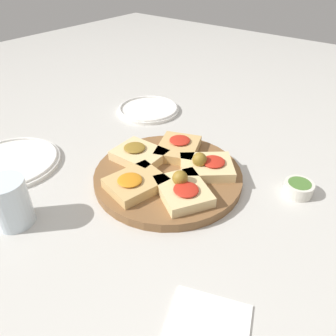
% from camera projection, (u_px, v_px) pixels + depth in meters
% --- Properties ---
extents(ground_plane, '(3.00, 3.00, 0.00)m').
position_uv_depth(ground_plane, '(168.00, 179.00, 0.78)').
color(ground_plane, beige).
extents(serving_board, '(0.35, 0.35, 0.02)m').
position_uv_depth(serving_board, '(168.00, 176.00, 0.77)').
color(serving_board, brown).
rests_on(serving_board, ground_plane).
extents(focaccia_slice_0, '(0.14, 0.15, 0.05)m').
position_uv_depth(focaccia_slice_0, '(183.00, 189.00, 0.69)').
color(focaccia_slice_0, '#E5C689').
rests_on(focaccia_slice_0, serving_board).
extents(focaccia_slice_1, '(0.15, 0.15, 0.05)m').
position_uv_depth(focaccia_slice_1, '(206.00, 166.00, 0.76)').
color(focaccia_slice_1, '#E5C689').
rests_on(focaccia_slice_1, serving_board).
extents(focaccia_slice_2, '(0.15, 0.13, 0.03)m').
position_uv_depth(focaccia_slice_2, '(178.00, 148.00, 0.83)').
color(focaccia_slice_2, tan).
rests_on(focaccia_slice_2, serving_board).
extents(focaccia_slice_3, '(0.10, 0.12, 0.03)m').
position_uv_depth(focaccia_slice_3, '(138.00, 155.00, 0.81)').
color(focaccia_slice_3, '#E5C689').
rests_on(focaccia_slice_3, serving_board).
extents(focaccia_slice_4, '(0.14, 0.12, 0.03)m').
position_uv_depth(focaccia_slice_4, '(135.00, 183.00, 0.71)').
color(focaccia_slice_4, tan).
rests_on(focaccia_slice_4, serving_board).
extents(plate_left, '(0.24, 0.24, 0.02)m').
position_uv_depth(plate_left, '(11.00, 162.00, 0.83)').
color(plate_left, white).
rests_on(plate_left, ground_plane).
extents(plate_right, '(0.20, 0.20, 0.02)m').
position_uv_depth(plate_right, '(148.00, 109.00, 1.08)').
color(plate_right, white).
rests_on(plate_right, ground_plane).
extents(water_glass, '(0.08, 0.08, 0.10)m').
position_uv_depth(water_glass, '(10.00, 203.00, 0.64)').
color(water_glass, silver).
rests_on(water_glass, ground_plane).
extents(dipping_bowl, '(0.06, 0.06, 0.03)m').
position_uv_depth(dipping_bowl, '(299.00, 188.00, 0.73)').
color(dipping_bowl, silver).
rests_on(dipping_bowl, ground_plane).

